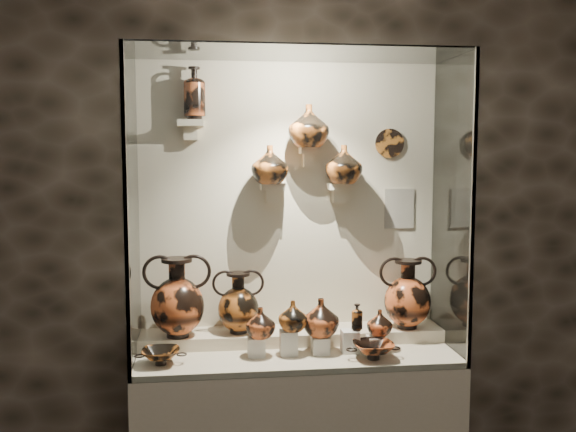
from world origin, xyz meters
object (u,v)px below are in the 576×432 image
object	(u,v)px
kylix_left	(161,355)
ovoid_vase_a	(270,165)
amphora_left	(177,297)
ovoid_vase_c	(344,164)
lekythos_small	(357,315)
jug_b	(293,316)
jug_a	(261,323)
jug_e	(380,323)
amphora_mid	(238,302)
kylix_right	(373,349)
amphora_right	(407,294)
jug_c	(321,317)
ovoid_vase_b	(309,126)
lekythos_tall	(194,90)

from	to	relation	value
kylix_left	ovoid_vase_a	size ratio (longest dim) A/B	1.15
amphora_left	ovoid_vase_c	size ratio (longest dim) A/B	2.02
lekythos_small	kylix_left	xyz separation A→B (m)	(-1.02, -0.07, -0.15)
amphora_left	jug_b	size ratio (longest dim) A/B	2.69
jug_a	ovoid_vase_a	world-z (taller)	ovoid_vase_a
amphora_left	jug_e	xyz separation A→B (m)	(1.08, -0.15, -0.14)
amphora_mid	jug_e	bearing A→B (deg)	-9.37
amphora_left	kylix_right	size ratio (longest dim) A/B	1.60
amphora_right	ovoid_vase_a	bearing A→B (deg)	-168.32
amphora_left	jug_c	size ratio (longest dim) A/B	2.13
amphora_right	amphora_left	bearing A→B (deg)	-163.51
jug_c	ovoid_vase_b	world-z (taller)	ovoid_vase_b
ovoid_vase_b	ovoid_vase_c	bearing A→B (deg)	8.51
amphora_left	ovoid_vase_c	distance (m)	1.16
jug_a	kylix_right	xyz separation A→B (m)	(0.57, -0.11, -0.13)
jug_c	jug_e	xyz separation A→B (m)	(0.32, 0.00, -0.04)
amphora_mid	kylix_left	size ratio (longest dim) A/B	1.38
amphora_right	ovoid_vase_c	world-z (taller)	ovoid_vase_c
kylix_right	lekythos_tall	bearing A→B (deg)	163.01
jug_c	lekythos_small	distance (m)	0.19
amphora_mid	lekythos_tall	size ratio (longest dim) A/B	1.07
kylix_left	jug_b	bearing A→B (deg)	26.47
jug_c	lekythos_tall	distance (m)	1.39
kylix_left	ovoid_vase_b	size ratio (longest dim) A/B	1.05
amphora_right	ovoid_vase_c	xyz separation A→B (m)	(-0.36, 0.05, 0.73)
amphora_mid	lekythos_small	xyz separation A→B (m)	(0.62, -0.21, -0.04)
ovoid_vase_a	ovoid_vase_b	xyz separation A→B (m)	(0.21, -0.01, 0.21)
jug_a	ovoid_vase_c	bearing A→B (deg)	6.21
jug_a	kylix_right	distance (m)	0.60
lekythos_tall	ovoid_vase_c	size ratio (longest dim) A/B	1.48
jug_b	lekythos_small	world-z (taller)	jug_b
jug_a	lekythos_small	size ratio (longest dim) A/B	1.00
kylix_right	ovoid_vase_b	bearing A→B (deg)	135.92
amphora_mid	kylix_right	bearing A→B (deg)	-21.07
jug_a	jug_e	bearing A→B (deg)	-18.53
ovoid_vase_a	ovoid_vase_c	size ratio (longest dim) A/B	0.99
amphora_left	amphora_mid	size ratio (longest dim) A/B	1.28
ovoid_vase_a	lekythos_small	bearing A→B (deg)	-52.61
ovoid_vase_a	kylix_left	bearing A→B (deg)	-174.64
amphora_right	jug_e	bearing A→B (deg)	-124.95
jug_c	ovoid_vase_c	xyz separation A→B (m)	(0.16, 0.23, 0.80)
amphora_left	amphora_right	distance (m)	1.28
amphora_left	ovoid_vase_a	bearing A→B (deg)	-14.73
jug_e	lekythos_small	distance (m)	0.14
ovoid_vase_a	jug_a	bearing A→B (deg)	-129.60
amphora_right	ovoid_vase_a	xyz separation A→B (m)	(-0.77, 0.06, 0.73)
amphora_right	jug_e	xyz separation A→B (m)	(-0.21, -0.17, -0.12)
jug_b	ovoid_vase_b	bearing A→B (deg)	66.35
lekythos_tall	ovoid_vase_c	distance (m)	0.91
jug_a	lekythos_small	distance (m)	0.51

